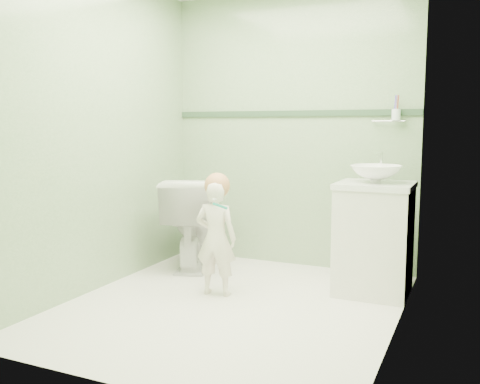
% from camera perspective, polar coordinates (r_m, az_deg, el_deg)
% --- Properties ---
extents(ground, '(2.50, 2.50, 0.00)m').
position_cam_1_polar(ground, '(3.73, -0.97, -12.25)').
color(ground, white).
rests_on(ground, ground).
extents(room_shell, '(2.50, 2.54, 2.40)m').
position_cam_1_polar(room_shell, '(3.52, -1.01, 6.52)').
color(room_shell, '#84A978').
rests_on(room_shell, ground).
extents(trim_stripe, '(2.20, 0.02, 0.05)m').
position_cam_1_polar(trim_stripe, '(4.67, 5.57, 8.49)').
color(trim_stripe, '#314D34').
rests_on(trim_stripe, room_shell).
extents(vanity, '(0.52, 0.50, 0.80)m').
position_cam_1_polar(vanity, '(4.02, 14.33, -5.10)').
color(vanity, white).
rests_on(vanity, ground).
extents(counter, '(0.54, 0.52, 0.04)m').
position_cam_1_polar(counter, '(3.96, 14.51, 0.71)').
color(counter, white).
rests_on(counter, vanity).
extents(basin, '(0.37, 0.37, 0.13)m').
position_cam_1_polar(basin, '(3.95, 14.55, 1.92)').
color(basin, white).
rests_on(basin, counter).
extents(faucet, '(0.03, 0.13, 0.18)m').
position_cam_1_polar(faucet, '(4.13, 15.02, 3.23)').
color(faucet, silver).
rests_on(faucet, counter).
extents(cup_holder, '(0.26, 0.07, 0.21)m').
position_cam_1_polar(cup_holder, '(4.41, 16.50, 8.06)').
color(cup_holder, silver).
rests_on(cup_holder, room_shell).
extents(toilet, '(0.66, 0.88, 0.80)m').
position_cam_1_polar(toilet, '(4.65, -5.03, -3.30)').
color(toilet, white).
rests_on(toilet, ground).
extents(toddler, '(0.33, 0.24, 0.84)m').
position_cam_1_polar(toddler, '(3.86, -2.63, -5.05)').
color(toddler, silver).
rests_on(toddler, ground).
extents(hair_cap, '(0.19, 0.19, 0.19)m').
position_cam_1_polar(hair_cap, '(3.82, -2.49, 0.71)').
color(hair_cap, tan).
rests_on(hair_cap, toddler).
extents(teal_toothbrush, '(0.11, 0.14, 0.08)m').
position_cam_1_polar(teal_toothbrush, '(3.68, -2.23, -1.45)').
color(teal_toothbrush, teal).
rests_on(teal_toothbrush, toddler).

